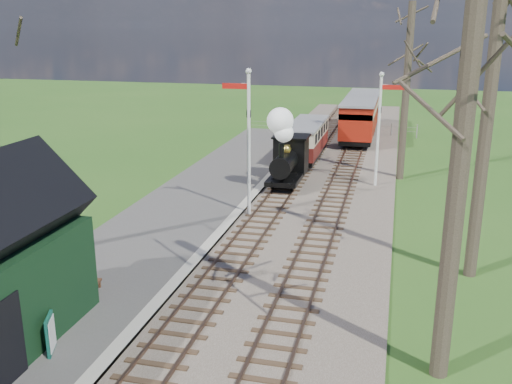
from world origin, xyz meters
The scene contains 16 objects.
distant_hills centered at (1.40, 64.38, -16.21)m, with size 114.40×48.00×22.02m.
ballast_bed centered at (1.30, 22.00, 0.05)m, with size 8.00×60.00×0.10m, color brown.
track_near centered at (0.00, 22.00, 0.10)m, with size 1.60×60.00×0.15m.
track_far centered at (2.60, 22.00, 0.10)m, with size 1.60×60.00×0.15m.
platform centered at (-3.50, 14.00, 0.10)m, with size 5.00×44.00×0.20m, color #474442.
coping_strip centered at (-1.20, 14.00, 0.10)m, with size 0.40×44.00×0.21m, color #B2AD9E.
semaphore_near centered at (-0.77, 16.00, 3.62)m, with size 1.22×0.24×6.22m.
semaphore_far centered at (4.37, 22.00, 3.35)m, with size 1.22×0.24×5.72m.
bare_trees centered at (1.33, 10.10, 5.21)m, with size 15.51×22.39×12.00m.
fence_line centered at (0.30, 36.00, 0.55)m, with size 12.60×0.08×1.00m.
locomotive centered at (-0.01, 20.72, 1.87)m, with size 1.61×3.75×4.02m.
coach centered at (0.00, 26.78, 1.38)m, with size 1.88×6.43×1.97m.
red_carriage_a centered at (2.60, 32.65, 1.63)m, with size 2.27×5.61×2.38m.
red_carriage_b centered at (2.60, 38.15, 1.63)m, with size 2.27×5.61×2.38m.
sign_board centered at (-2.62, 4.37, 0.69)m, with size 0.31×0.64×0.97m.
bench centered at (-3.39, 7.22, 0.58)m, with size 0.68×1.49×0.82m.
Camera 1 is at (5.17, -6.30, 7.85)m, focal length 40.00 mm.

